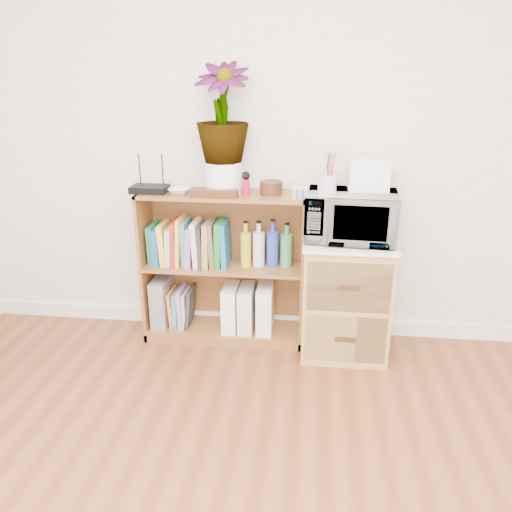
# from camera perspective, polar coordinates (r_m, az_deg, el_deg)

# --- Properties ---
(skirting_board) EXTENTS (4.00, 0.02, 0.10)m
(skirting_board) POSITION_cam_1_polar(r_m,az_deg,el_deg) (3.38, 2.80, -7.49)
(skirting_board) COLOR white
(skirting_board) RESTS_ON ground
(bookshelf) EXTENTS (1.00, 0.30, 0.95)m
(bookshelf) POSITION_cam_1_polar(r_m,az_deg,el_deg) (3.11, -3.70, -1.39)
(bookshelf) COLOR brown
(bookshelf) RESTS_ON ground
(wicker_unit) EXTENTS (0.50, 0.45, 0.70)m
(wicker_unit) POSITION_cam_1_polar(r_m,az_deg,el_deg) (3.05, 10.14, -4.67)
(wicker_unit) COLOR #9E7542
(wicker_unit) RESTS_ON ground
(microwave) EXTENTS (0.52, 0.37, 0.28)m
(microwave) POSITION_cam_1_polar(r_m,az_deg,el_deg) (2.87, 10.77, 4.49)
(microwave) COLOR silver
(microwave) RESTS_ON wicker_unit
(pen_cup) EXTENTS (0.10, 0.10, 0.11)m
(pen_cup) POSITION_cam_1_polar(r_m,az_deg,el_deg) (2.72, 8.13, 7.92)
(pen_cup) COLOR silver
(pen_cup) RESTS_ON microwave
(small_appliance) EXTENTS (0.22, 0.18, 0.18)m
(small_appliance) POSITION_cam_1_polar(r_m,az_deg,el_deg) (2.91, 12.73, 9.12)
(small_appliance) COLOR white
(small_appliance) RESTS_ON microwave
(router) EXTENTS (0.21, 0.15, 0.04)m
(router) POSITION_cam_1_polar(r_m,az_deg,el_deg) (3.05, -12.06, 7.50)
(router) COLOR black
(router) RESTS_ON bookshelf
(white_bowl) EXTENTS (0.13, 0.13, 0.03)m
(white_bowl) POSITION_cam_1_polar(r_m,az_deg,el_deg) (2.99, -8.73, 7.38)
(white_bowl) COLOR silver
(white_bowl) RESTS_ON bookshelf
(plant_pot) EXTENTS (0.21, 0.21, 0.18)m
(plant_pot) POSITION_cam_1_polar(r_m,az_deg,el_deg) (2.97, -3.74, 8.95)
(plant_pot) COLOR white
(plant_pot) RESTS_ON bookshelf
(potted_plant) EXTENTS (0.31, 0.31, 0.55)m
(potted_plant) POSITION_cam_1_polar(r_m,az_deg,el_deg) (2.92, -3.91, 16.01)
(potted_plant) COLOR #2C6A2A
(potted_plant) RESTS_ON plant_pot
(trinket_box) EXTENTS (0.27, 0.07, 0.04)m
(trinket_box) POSITION_cam_1_polar(r_m,az_deg,el_deg) (2.87, -4.83, 7.14)
(trinket_box) COLOR #331F0E
(trinket_box) RESTS_ON bookshelf
(kokeshi_doll) EXTENTS (0.04, 0.04, 0.09)m
(kokeshi_doll) POSITION_cam_1_polar(r_m,az_deg,el_deg) (2.90, -1.16, 7.83)
(kokeshi_doll) COLOR #B3162A
(kokeshi_doll) RESTS_ON bookshelf
(wooden_bowl) EXTENTS (0.13, 0.13, 0.08)m
(wooden_bowl) POSITION_cam_1_polar(r_m,az_deg,el_deg) (2.93, 1.74, 7.80)
(wooden_bowl) COLOR #37220F
(wooden_bowl) RESTS_ON bookshelf
(paint_jars) EXTENTS (0.11, 0.04, 0.06)m
(paint_jars) POSITION_cam_1_polar(r_m,az_deg,el_deg) (2.83, 5.08, 7.06)
(paint_jars) COLOR #CC7198
(paint_jars) RESTS_ON bookshelf
(file_box) EXTENTS (0.10, 0.25, 0.32)m
(file_box) POSITION_cam_1_polar(r_m,az_deg,el_deg) (3.30, -10.66, -5.04)
(file_box) COLOR slate
(file_box) RESTS_ON bookshelf
(magazine_holder_left) EXTENTS (0.09, 0.23, 0.29)m
(magazine_holder_left) POSITION_cam_1_polar(r_m,az_deg,el_deg) (3.20, -2.90, -5.85)
(magazine_holder_left) COLOR white
(magazine_holder_left) RESTS_ON bookshelf
(magazine_holder_mid) EXTENTS (0.09, 0.23, 0.29)m
(magazine_holder_mid) POSITION_cam_1_polar(r_m,az_deg,el_deg) (3.19, -1.09, -5.95)
(magazine_holder_mid) COLOR silver
(magazine_holder_mid) RESTS_ON bookshelf
(magazine_holder_right) EXTENTS (0.10, 0.24, 0.30)m
(magazine_holder_right) POSITION_cam_1_polar(r_m,az_deg,el_deg) (3.17, 1.07, -5.91)
(magazine_holder_right) COLOR white
(magazine_holder_right) RESTS_ON bookshelf
(cookbooks) EXTENTS (0.50, 0.20, 0.30)m
(cookbooks) POSITION_cam_1_polar(r_m,az_deg,el_deg) (3.10, -7.56, 1.48)
(cookbooks) COLOR #1F743B
(cookbooks) RESTS_ON bookshelf
(liquor_bottles) EXTENTS (0.40, 0.07, 0.29)m
(liquor_bottles) POSITION_cam_1_polar(r_m,az_deg,el_deg) (3.02, 2.01, 1.24)
(liquor_bottles) COLOR gold
(liquor_bottles) RESTS_ON bookshelf
(lower_books) EXTENTS (0.16, 0.19, 0.26)m
(lower_books) POSITION_cam_1_polar(r_m,az_deg,el_deg) (3.29, -8.45, -5.76)
(lower_books) COLOR orange
(lower_books) RESTS_ON bookshelf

